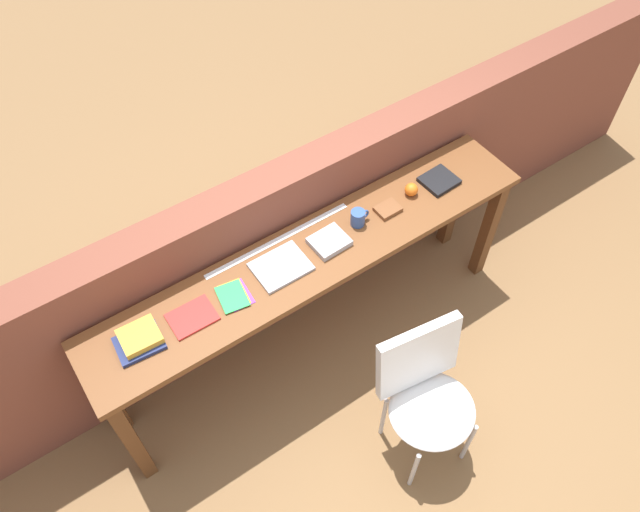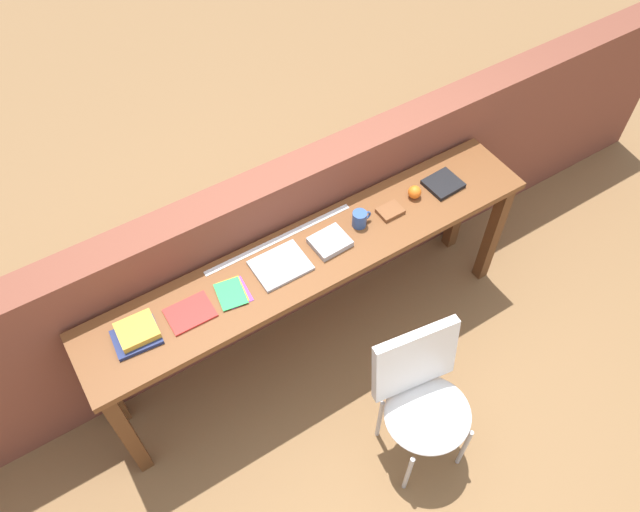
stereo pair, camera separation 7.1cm
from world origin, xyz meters
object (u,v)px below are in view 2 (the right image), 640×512
(chair_white_moulded, at_px, (423,396))
(book_stack_leftmost, at_px, (137,333))
(book_repair_rightmost, at_px, (443,184))
(pamphlet_pile_colourful, at_px, (233,293))
(sports_ball_small, at_px, (415,192))
(leather_journal_brown, at_px, (390,211))
(mug, at_px, (360,219))
(book_open_centre, at_px, (281,265))
(magazine_cycling, at_px, (190,313))

(chair_white_moulded, distance_m, book_stack_leftmost, 1.40)
(book_stack_leftmost, height_order, book_repair_rightmost, book_stack_leftmost)
(pamphlet_pile_colourful, height_order, book_repair_rightmost, book_repair_rightmost)
(book_repair_rightmost, bearing_deg, sports_ball_small, 171.72)
(pamphlet_pile_colourful, distance_m, leather_journal_brown, 0.95)
(sports_ball_small, relative_size, book_repair_rightmost, 0.39)
(mug, height_order, leather_journal_brown, mug)
(chair_white_moulded, distance_m, book_repair_rightmost, 1.16)
(book_open_centre, xyz_separation_m, sports_ball_small, (0.85, 0.02, 0.03))
(book_open_centre, height_order, mug, mug)
(mug, relative_size, sports_ball_small, 1.51)
(book_stack_leftmost, xyz_separation_m, pamphlet_pile_colourful, (0.48, -0.02, -0.02))
(book_stack_leftmost, relative_size, book_repair_rightmost, 1.19)
(book_stack_leftmost, distance_m, sports_ball_small, 1.61)
(magazine_cycling, relative_size, pamphlet_pile_colourful, 1.15)
(magazine_cycling, bearing_deg, leather_journal_brown, 1.25)
(pamphlet_pile_colourful, distance_m, book_open_centre, 0.28)
(mug, relative_size, book_repair_rightmost, 0.59)
(pamphlet_pile_colourful, xyz_separation_m, book_open_centre, (0.28, 0.02, 0.00))
(book_repair_rightmost, bearing_deg, leather_journal_brown, 178.04)
(book_repair_rightmost, bearing_deg, mug, 175.74)
(chair_white_moulded, xyz_separation_m, book_open_centre, (-0.31, 0.82, 0.36))
(pamphlet_pile_colourful, relative_size, book_repair_rightmost, 1.01)
(chair_white_moulded, height_order, sports_ball_small, sports_ball_small)
(pamphlet_pile_colourful, bearing_deg, leather_journal_brown, 0.88)
(book_stack_leftmost, bearing_deg, leather_journal_brown, -0.24)
(magazine_cycling, relative_size, mug, 1.97)
(book_stack_leftmost, bearing_deg, magazine_cycling, -3.59)
(book_open_centre, relative_size, sports_ball_small, 3.71)
(magazine_cycling, relative_size, book_repair_rightmost, 1.16)
(magazine_cycling, distance_m, mug, 0.99)
(chair_white_moulded, xyz_separation_m, pamphlet_pile_colourful, (-0.59, 0.81, 0.36))
(book_open_centre, height_order, sports_ball_small, sports_ball_small)
(leather_journal_brown, bearing_deg, book_open_centre, 179.30)
(pamphlet_pile_colourful, relative_size, book_open_centre, 0.69)
(leather_journal_brown, bearing_deg, pamphlet_pile_colourful, -179.66)
(chair_white_moulded, relative_size, pamphlet_pile_colourful, 4.74)
(sports_ball_small, bearing_deg, chair_white_moulded, -122.71)
(chair_white_moulded, relative_size, leather_journal_brown, 6.86)
(book_stack_leftmost, relative_size, pamphlet_pile_colourful, 1.18)
(chair_white_moulded, height_order, book_open_centre, book_open_centre)
(chair_white_moulded, bearing_deg, book_open_centre, 110.61)
(chair_white_moulded, height_order, book_repair_rightmost, book_repair_rightmost)
(book_open_centre, distance_m, sports_ball_small, 0.85)
(book_repair_rightmost, bearing_deg, book_stack_leftmost, 177.09)
(chair_white_moulded, distance_m, leather_journal_brown, 0.97)
(book_stack_leftmost, bearing_deg, book_repair_rightmost, -0.00)
(magazine_cycling, xyz_separation_m, mug, (0.99, 0.03, 0.04))
(chair_white_moulded, distance_m, magazine_cycling, 1.20)
(book_open_centre, bearing_deg, mug, 2.28)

